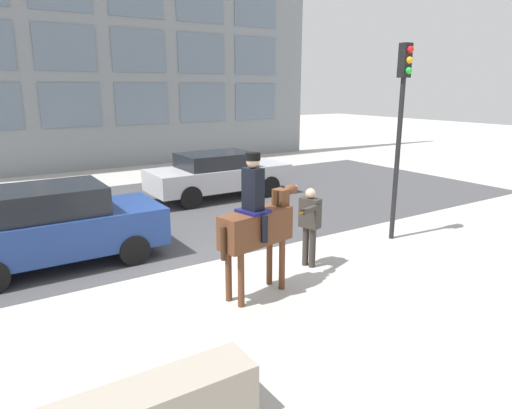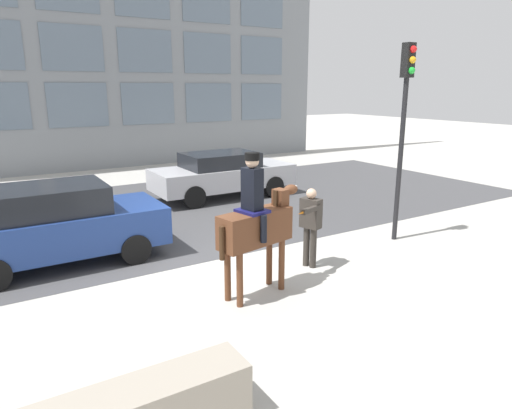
{
  "view_description": "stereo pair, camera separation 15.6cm",
  "coord_description": "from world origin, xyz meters",
  "px_view_note": "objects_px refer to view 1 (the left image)",
  "views": [
    {
      "loc": [
        -3.96,
        -7.41,
        3.48
      ],
      "look_at": [
        0.3,
        -0.78,
        1.45
      ],
      "focal_mm": 32.0,
      "sensor_mm": 36.0,
      "label": 1
    },
    {
      "loc": [
        -3.83,
        -7.5,
        3.48
      ],
      "look_at": [
        0.3,
        -0.78,
        1.45
      ],
      "focal_mm": 32.0,
      "sensor_mm": 36.0,
      "label": 2
    }
  ],
  "objects_px": {
    "street_car_far_lane": "(218,174)",
    "traffic_light": "(401,113)",
    "street_car_near_lane": "(55,225)",
    "pedestrian_bystander": "(310,221)",
    "mounted_horse_lead": "(257,223)"
  },
  "relations": [
    {
      "from": "mounted_horse_lead",
      "to": "street_car_near_lane",
      "type": "distance_m",
      "value": 4.26
    },
    {
      "from": "traffic_light",
      "to": "street_car_near_lane",
      "type": "bearing_deg",
      "value": 160.06
    },
    {
      "from": "street_car_near_lane",
      "to": "mounted_horse_lead",
      "type": "bearing_deg",
      "value": -51.57
    },
    {
      "from": "pedestrian_bystander",
      "to": "street_car_far_lane",
      "type": "height_order",
      "value": "pedestrian_bystander"
    },
    {
      "from": "street_car_near_lane",
      "to": "street_car_far_lane",
      "type": "xyz_separation_m",
      "value": [
        5.48,
        3.4,
        -0.05
      ]
    },
    {
      "from": "street_car_far_lane",
      "to": "traffic_light",
      "type": "bearing_deg",
      "value": -76.02
    },
    {
      "from": "street_car_near_lane",
      "to": "pedestrian_bystander",
      "type": "bearing_deg",
      "value": -33.94
    },
    {
      "from": "pedestrian_bystander",
      "to": "mounted_horse_lead",
      "type": "bearing_deg",
      "value": -0.21
    },
    {
      "from": "mounted_horse_lead",
      "to": "traffic_light",
      "type": "xyz_separation_m",
      "value": [
        4.32,
        0.8,
        1.65
      ]
    },
    {
      "from": "street_car_near_lane",
      "to": "traffic_light",
      "type": "height_order",
      "value": "traffic_light"
    },
    {
      "from": "traffic_light",
      "to": "street_car_far_lane",
      "type": "bearing_deg",
      "value": 103.98
    },
    {
      "from": "pedestrian_bystander",
      "to": "street_car_far_lane",
      "type": "distance_m",
      "value": 6.35
    },
    {
      "from": "street_car_far_lane",
      "to": "pedestrian_bystander",
      "type": "bearing_deg",
      "value": -101.79
    },
    {
      "from": "mounted_horse_lead",
      "to": "street_car_near_lane",
      "type": "relative_size",
      "value": 0.61
    },
    {
      "from": "street_car_far_lane",
      "to": "traffic_light",
      "type": "distance_m",
      "value": 6.47
    }
  ]
}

